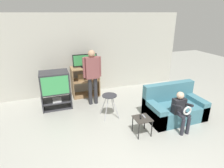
# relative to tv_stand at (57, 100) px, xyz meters

# --- Properties ---
(wall_back) EXTENTS (6.40, 0.06, 2.60)m
(wall_back) POSITION_rel_tv_stand_xyz_m (1.27, 0.90, 1.06)
(wall_back) COLOR beige
(wall_back) RESTS_ON ground_plane
(tv_stand) EXTENTS (0.82, 0.53, 0.49)m
(tv_stand) POSITION_rel_tv_stand_xyz_m (0.00, 0.00, 0.00)
(tv_stand) COLOR #38383D
(tv_stand) RESTS_ON ground_plane
(television_main) EXTENTS (0.78, 0.58, 0.59)m
(television_main) POSITION_rel_tv_stand_xyz_m (-0.00, -0.01, 0.54)
(television_main) COLOR #2D2D33
(television_main) RESTS_ON tv_stand
(media_shelf) EXTENTS (0.87, 0.51, 0.97)m
(media_shelf) POSITION_rel_tv_stand_xyz_m (0.96, 0.58, 0.25)
(media_shelf) COLOR #9E7A51
(media_shelf) RESTS_ON ground_plane
(television_flat) EXTENTS (0.77, 0.20, 0.42)m
(television_flat) POSITION_rel_tv_stand_xyz_m (0.99, 0.58, 0.92)
(television_flat) COLOR black
(television_flat) RESTS_ON media_shelf
(folding_stool) EXTENTS (0.42, 0.43, 0.62)m
(folding_stool) POSITION_rel_tv_stand_xyz_m (1.28, -0.98, 0.27)
(folding_stool) COLOR #B7B7BC
(folding_stool) RESTS_ON ground_plane
(snack_table) EXTENTS (0.36, 0.36, 0.41)m
(snack_table) POSITION_rel_tv_stand_xyz_m (1.72, -1.97, 0.10)
(snack_table) COLOR #38332D
(snack_table) RESTS_ON ground_plane
(remote_control_black) EXTENTS (0.09, 0.15, 0.02)m
(remote_control_black) POSITION_rel_tv_stand_xyz_m (1.69, -1.93, 0.18)
(remote_control_black) COLOR black
(remote_control_black) RESTS_ON snack_table
(remote_control_white) EXTENTS (0.04, 0.15, 0.02)m
(remote_control_white) POSITION_rel_tv_stand_xyz_m (1.77, -1.92, 0.18)
(remote_control_white) COLOR gray
(remote_control_white) RESTS_ON snack_table
(couch) EXTENTS (1.46, 0.86, 0.87)m
(couch) POSITION_rel_tv_stand_xyz_m (2.84, -1.58, 0.04)
(couch) COLOR teal
(couch) RESTS_ON ground_plane
(person_standing_adult) EXTENTS (0.53, 0.20, 1.64)m
(person_standing_adult) POSITION_rel_tv_stand_xyz_m (1.05, -0.12, 0.75)
(person_standing_adult) COLOR #2D2D33
(person_standing_adult) RESTS_ON ground_plane
(person_seated_child) EXTENTS (0.33, 0.43, 0.93)m
(person_seated_child) POSITION_rel_tv_stand_xyz_m (2.63, -2.09, 0.31)
(person_seated_child) COLOR #2D2D38
(person_seated_child) RESTS_ON ground_plane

